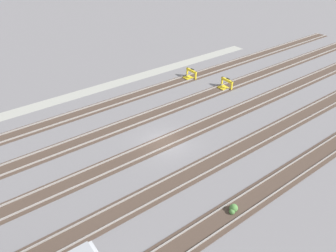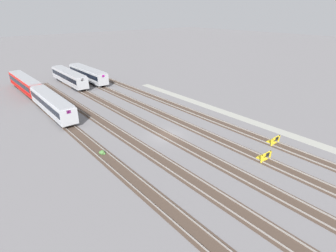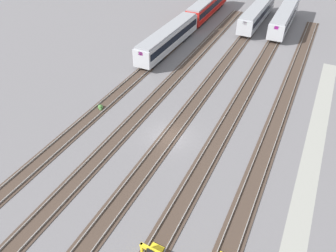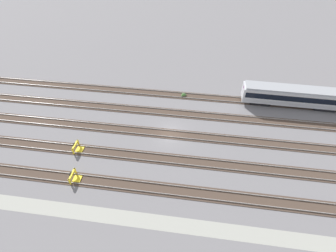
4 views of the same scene
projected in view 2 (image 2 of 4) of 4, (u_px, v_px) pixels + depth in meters
ground_plane at (166, 136)px, 40.66m from camera, size 400.00×400.00×0.00m
service_walkway at (227, 113)px, 49.44m from camera, size 54.00×2.00×0.01m
rail_track_nearest at (211, 119)px, 46.70m from camera, size 90.00×2.23×0.21m
rail_track_near_inner at (190, 127)px, 43.67m from camera, size 90.00×2.24×0.21m
rail_track_middle at (166, 135)px, 40.64m from camera, size 90.00×2.24×0.21m
rail_track_far_inner at (139, 146)px, 37.61m from camera, size 90.00×2.23×0.21m
rail_track_farthest at (106, 157)px, 34.58m from camera, size 90.00×2.23×0.21m
subway_car_front_row_leftmost at (25, 84)px, 61.52m from camera, size 18.05×3.15×3.70m
subway_car_front_row_left_inner at (69, 77)px, 67.50m from camera, size 18.03×3.06×3.70m
subway_car_front_row_centre at (52, 104)px, 48.39m from camera, size 18.03×3.03×3.70m
subway_car_front_row_right_inner at (88, 74)px, 70.67m from camera, size 18.03×3.00×3.70m
bumper_stop_nearest_track at (274, 141)px, 38.05m from camera, size 1.35×2.00×1.22m
bumper_stop_near_inner_track at (264, 157)px, 33.89m from camera, size 1.38×2.01×1.22m
weed_clump at (102, 153)px, 35.36m from camera, size 0.92×0.70×0.64m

